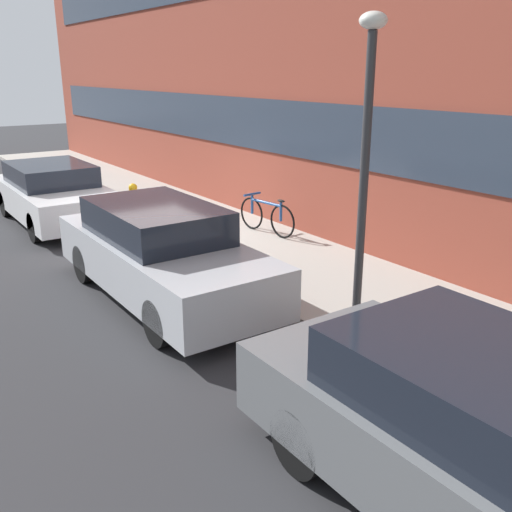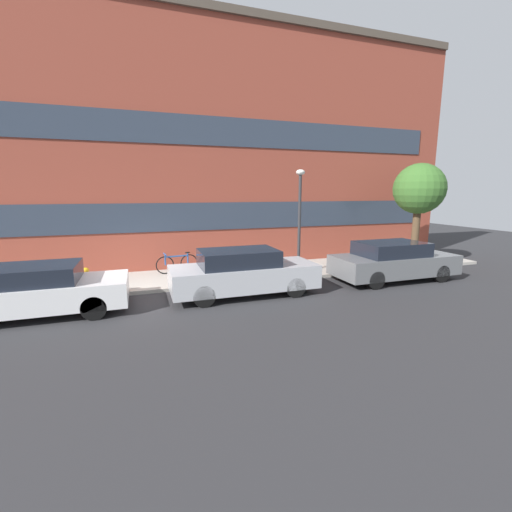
{
  "view_description": "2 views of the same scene",
  "coord_description": "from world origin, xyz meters",
  "px_view_note": "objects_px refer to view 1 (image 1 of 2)",
  "views": [
    {
      "loc": [
        10.34,
        -4.52,
        3.33
      ],
      "look_at": [
        3.81,
        0.02,
        0.72
      ],
      "focal_mm": 40.0,
      "sensor_mm": 36.0,
      "label": 1
    },
    {
      "loc": [
        -0.07,
        -10.9,
        3.18
      ],
      "look_at": [
        3.67,
        0.08,
        0.98
      ],
      "focal_mm": 24.0,
      "sensor_mm": 36.0,
      "label": 2
    }
  ],
  "objects_px": {
    "parked_car_white": "(54,194)",
    "lamp_post": "(366,139)",
    "parked_car_silver": "(161,253)",
    "parked_car_grey": "(506,451)",
    "fire_hydrant": "(134,200)",
    "bicycle": "(266,215)"
  },
  "relations": [
    {
      "from": "fire_hydrant",
      "to": "lamp_post",
      "type": "relative_size",
      "value": 0.2
    },
    {
      "from": "parked_car_silver",
      "to": "parked_car_grey",
      "type": "bearing_deg",
      "value": 0.0
    },
    {
      "from": "parked_car_white",
      "to": "bicycle",
      "type": "height_order",
      "value": "parked_car_white"
    },
    {
      "from": "parked_car_grey",
      "to": "lamp_post",
      "type": "distance_m",
      "value": 3.87
    },
    {
      "from": "parked_car_white",
      "to": "fire_hydrant",
      "type": "height_order",
      "value": "parked_car_white"
    },
    {
      "from": "parked_car_grey",
      "to": "bicycle",
      "type": "xyz_separation_m",
      "value": [
        -7.34,
        3.16,
        -0.2
      ]
    },
    {
      "from": "parked_car_white",
      "to": "lamp_post",
      "type": "xyz_separation_m",
      "value": [
        8.11,
        1.51,
        1.87
      ]
    },
    {
      "from": "fire_hydrant",
      "to": "parked_car_silver",
      "type": "bearing_deg",
      "value": -18.33
    },
    {
      "from": "parked_car_white",
      "to": "fire_hydrant",
      "type": "xyz_separation_m",
      "value": [
        0.9,
        1.52,
        -0.17
      ]
    },
    {
      "from": "parked_car_white",
      "to": "lamp_post",
      "type": "bearing_deg",
      "value": 10.51
    },
    {
      "from": "parked_car_silver",
      "to": "parked_car_grey",
      "type": "relative_size",
      "value": 1.0
    },
    {
      "from": "lamp_post",
      "to": "parked_car_white",
      "type": "bearing_deg",
      "value": -169.49
    },
    {
      "from": "parked_car_white",
      "to": "parked_car_silver",
      "type": "distance_m",
      "value": 5.49
    },
    {
      "from": "parked_car_white",
      "to": "lamp_post",
      "type": "height_order",
      "value": "lamp_post"
    },
    {
      "from": "parked_car_silver",
      "to": "parked_car_grey",
      "type": "height_order",
      "value": "parked_car_silver"
    },
    {
      "from": "parked_car_grey",
      "to": "fire_hydrant",
      "type": "height_order",
      "value": "parked_car_grey"
    },
    {
      "from": "fire_hydrant",
      "to": "lamp_post",
      "type": "bearing_deg",
      "value": -0.12
    },
    {
      "from": "parked_car_grey",
      "to": "lamp_post",
      "type": "relative_size",
      "value": 1.17
    },
    {
      "from": "parked_car_silver",
      "to": "parked_car_grey",
      "type": "distance_m",
      "value": 5.67
    },
    {
      "from": "parked_car_white",
      "to": "parked_car_grey",
      "type": "distance_m",
      "value": 11.16
    },
    {
      "from": "parked_car_silver",
      "to": "fire_hydrant",
      "type": "distance_m",
      "value": 4.84
    },
    {
      "from": "parked_car_silver",
      "to": "bicycle",
      "type": "height_order",
      "value": "parked_car_silver"
    }
  ]
}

